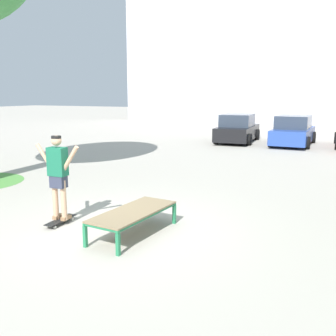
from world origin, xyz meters
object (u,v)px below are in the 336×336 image
at_px(skateboard, 61,220).
at_px(skate_box, 133,213).
at_px(skater, 58,172).
at_px(car_blue, 293,132).
at_px(car_black, 237,129).

bearing_deg(skateboard, skate_box, 4.21).
bearing_deg(skate_box, skateboard, -175.79).
height_order(skateboard, skater, skater).
bearing_deg(car_blue, skater, -99.62).
height_order(skate_box, skater, skater).
bearing_deg(skater, car_blue, 80.38).
distance_m(skateboard, car_blue, 14.84).
bearing_deg(skater, skateboard, -86.64).
distance_m(skate_box, skater, 1.76).
bearing_deg(skate_box, car_blue, 86.64).
relative_size(skate_box, skater, 1.16).
xyz_separation_m(skate_box, car_blue, (0.85, 14.50, 0.28)).
bearing_deg(skateboard, skater, 93.36).
distance_m(skateboard, car_black, 14.74).
height_order(skateboard, car_black, car_black).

